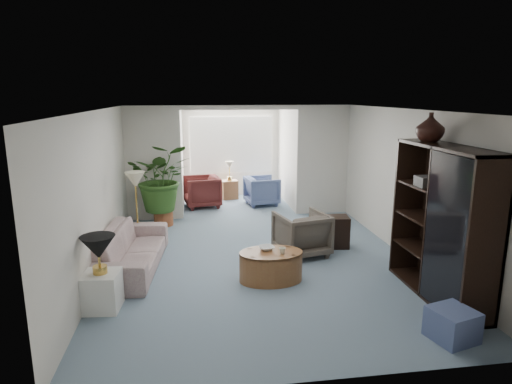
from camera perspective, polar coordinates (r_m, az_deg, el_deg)
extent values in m
plane|color=gray|center=(7.28, 0.70, -9.51)|extent=(6.00, 6.00, 0.00)
plane|color=gray|center=(11.15, -2.62, -1.63)|extent=(2.60, 2.60, 0.00)
cube|color=beige|center=(9.81, -13.17, 3.53)|extent=(1.20, 0.12, 2.50)
cube|color=beige|center=(10.21, 8.64, 4.07)|extent=(1.20, 0.12, 2.50)
cube|color=beige|center=(9.72, -2.10, 10.89)|extent=(2.60, 0.12, 0.10)
cube|color=white|center=(11.96, -3.22, 6.15)|extent=(2.20, 0.02, 1.50)
cube|color=white|center=(11.93, -3.21, 6.14)|extent=(2.20, 0.02, 1.50)
cube|color=#ACA48A|center=(7.52, 19.76, 3.91)|extent=(0.04, 0.50, 0.40)
imported|color=beige|center=(7.33, -15.91, -7.16)|extent=(1.05, 2.27, 0.64)
cube|color=white|center=(6.16, -19.35, -12.03)|extent=(0.49, 0.49, 0.50)
cone|color=black|center=(5.94, -19.77, -6.77)|extent=(0.44, 0.44, 0.30)
cone|color=beige|center=(8.11, -15.40, 1.56)|extent=(0.36, 0.36, 0.28)
cylinder|color=brown|center=(6.66, 1.94, -9.59)|extent=(1.11, 1.11, 0.45)
imported|color=silver|center=(6.66, 1.37, -7.27)|extent=(0.26, 0.26, 0.06)
imported|color=beige|center=(6.50, 3.42, -7.62)|extent=(0.11, 0.11, 0.09)
imported|color=#595046|center=(7.68, 5.94, -5.38)|extent=(0.98, 1.00, 0.76)
cube|color=black|center=(8.18, 10.18, -5.07)|extent=(0.52, 0.43, 0.57)
cube|color=black|center=(6.42, 22.96, -3.74)|extent=(0.50, 1.88, 2.09)
imported|color=black|center=(6.64, 21.66, 7.83)|extent=(0.39, 0.39, 0.40)
cube|color=slate|center=(5.67, 24.10, -15.41)|extent=(0.56, 0.56, 0.36)
cylinder|color=brown|center=(9.58, -11.90, -3.30)|extent=(0.40, 0.40, 0.32)
imported|color=#2D551D|center=(9.38, -12.14, 1.84)|extent=(1.29, 1.11, 1.43)
imported|color=slate|center=(11.07, 0.78, 0.17)|extent=(0.89, 0.87, 0.72)
imported|color=#5C231F|center=(10.93, -7.01, 0.06)|extent=(0.96, 0.94, 0.77)
cube|color=brown|center=(11.73, -3.43, 0.32)|extent=(0.45, 0.37, 0.50)
cube|color=#292420|center=(6.01, 24.55, -0.07)|extent=(0.30, 0.26, 0.16)
cube|color=#494745|center=(6.58, 21.39, 1.22)|extent=(0.30, 0.26, 0.16)
cube|color=#484542|center=(6.16, 23.90, -4.04)|extent=(0.30, 0.26, 0.16)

